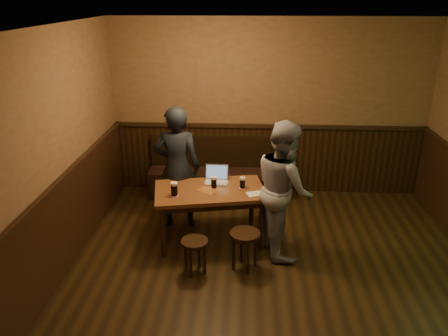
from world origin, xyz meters
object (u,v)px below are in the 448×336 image
bench (218,177)px  pint_left (174,189)px  stool_right (245,240)px  pint_right (242,183)px  laptop (216,178)px  pub_table (210,196)px  stool_left (195,247)px  person_suit (177,168)px  person_grey (284,188)px  pint_mid (214,182)px

bench → pint_left: (-0.42, -1.65, 0.53)m
stool_right → pint_right: 0.82m
bench → laptop: bearing=-86.6°
bench → stool_right: (0.47, -2.06, 0.08)m
pub_table → stool_left: (-0.12, -0.74, -0.31)m
pint_right → laptop: laptop is taller
pint_right → person_suit: 0.97m
person_suit → pint_left: bearing=92.9°
pub_table → stool_left: bearing=-109.8°
bench → laptop: laptop is taller
pint_right → laptop: 0.40m
stool_left → pub_table: bearing=80.9°
person_suit → person_grey: bearing=155.3°
pint_mid → pint_right: size_ratio=1.02×
bench → pint_mid: 1.48m
pint_mid → laptop: laptop is taller
pint_right → stool_right: bearing=-86.2°
pint_left → pint_mid: (0.48, 0.26, -0.01)m
pub_table → pint_right: (0.42, 0.07, 0.18)m
person_suit → stool_right: bearing=130.0°
stool_right → pint_mid: 0.91m
bench → person_suit: size_ratio=1.26×
stool_right → pint_right: bearing=93.8°
pub_table → pint_mid: (0.05, 0.05, 0.18)m
bench → pub_table: bearing=-90.0°
pint_left → pub_table: bearing=26.4°
pint_mid → pint_right: (0.37, 0.01, -0.00)m
pint_right → laptop: (-0.35, 0.19, -0.02)m
stool_left → stool_right: size_ratio=0.88×
stool_right → person_grey: person_grey is taller
person_suit → stool_left: bearing=105.1°
pint_right → person_grey: bearing=-24.4°
laptop → person_suit: (-0.55, 0.16, 0.07)m
stool_left → pint_mid: (0.17, 0.79, 0.48)m
laptop → stool_left: bearing=-99.1°
bench → person_grey: (0.94, -1.60, 0.55)m
pint_left → person_suit: person_suit is taller
pint_left → pint_right: bearing=18.2°
person_suit → person_grey: size_ratio=1.01×
pub_table → pint_left: bearing=-164.3°
stool_left → person_suit: 1.32m
laptop → person_suit: 0.58m
stool_left → person_grey: size_ratio=0.25×
stool_right → person_suit: 1.49m
stool_right → pint_left: 1.08m
pub_table → person_suit: size_ratio=0.87×
bench → stool_left: bearing=-93.1°
stool_left → stool_right: (0.59, 0.12, 0.05)m
pint_right → laptop: size_ratio=0.48×
stool_right → pint_left: pint_left is taller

